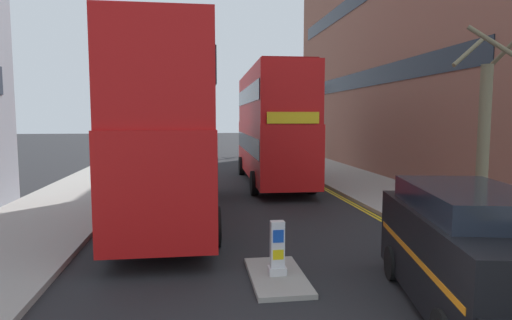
{
  "coord_description": "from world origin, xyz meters",
  "views": [
    {
      "loc": [
        -1.62,
        -4.05,
        3.29
      ],
      "look_at": [
        0.5,
        11.0,
        1.8
      ],
      "focal_mm": 30.23,
      "sensor_mm": 36.0,
      "label": 1
    }
  ],
  "objects_px": {
    "double_decker_bus_oncoming": "(272,123)",
    "taxi_minivan": "(474,253)",
    "double_decker_bus_away": "(171,126)",
    "pedestrian_far": "(318,149)",
    "keep_left_bollard": "(277,250)"
  },
  "relations": [
    {
      "from": "double_decker_bus_oncoming",
      "to": "taxi_minivan",
      "type": "relative_size",
      "value": 2.13
    },
    {
      "from": "taxi_minivan",
      "to": "pedestrian_far",
      "type": "height_order",
      "value": "taxi_minivan"
    },
    {
      "from": "double_decker_bus_oncoming",
      "to": "taxi_minivan",
      "type": "distance_m",
      "value": 15.13
    },
    {
      "from": "taxi_minivan",
      "to": "keep_left_bollard",
      "type": "bearing_deg",
      "value": 144.46
    },
    {
      "from": "keep_left_bollard",
      "to": "taxi_minivan",
      "type": "height_order",
      "value": "taxi_minivan"
    },
    {
      "from": "double_decker_bus_away",
      "to": "pedestrian_far",
      "type": "relative_size",
      "value": 6.68
    },
    {
      "from": "taxi_minivan",
      "to": "pedestrian_far",
      "type": "xyz_separation_m",
      "value": [
        4.6,
        25.01,
        -0.08
      ]
    },
    {
      "from": "keep_left_bollard",
      "to": "double_decker_bus_oncoming",
      "type": "relative_size",
      "value": 0.1
    },
    {
      "from": "keep_left_bollard",
      "to": "double_decker_bus_oncoming",
      "type": "height_order",
      "value": "double_decker_bus_oncoming"
    },
    {
      "from": "double_decker_bus_away",
      "to": "pedestrian_far",
      "type": "height_order",
      "value": "double_decker_bus_away"
    },
    {
      "from": "double_decker_bus_away",
      "to": "pedestrian_far",
      "type": "xyz_separation_m",
      "value": [
        9.89,
        17.19,
        -2.04
      ]
    },
    {
      "from": "double_decker_bus_away",
      "to": "taxi_minivan",
      "type": "xyz_separation_m",
      "value": [
        5.29,
        -7.83,
        -1.96
      ]
    },
    {
      "from": "taxi_minivan",
      "to": "pedestrian_far",
      "type": "relative_size",
      "value": 3.15
    },
    {
      "from": "double_decker_bus_away",
      "to": "double_decker_bus_oncoming",
      "type": "distance_m",
      "value": 8.5
    },
    {
      "from": "keep_left_bollard",
      "to": "taxi_minivan",
      "type": "bearing_deg",
      "value": -35.54
    }
  ]
}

